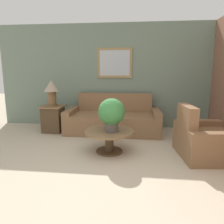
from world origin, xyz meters
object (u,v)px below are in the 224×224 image
couch_main (113,120)px  coffee_table (109,136)px  side_table (53,118)px  table_lamp (52,89)px  potted_plant_on_table (112,113)px  armchair (204,140)px

couch_main → coffee_table: size_ratio=2.49×
side_table → table_lamp: bearing=0.0°
coffee_table → potted_plant_on_table: bearing=-50.1°
coffee_table → potted_plant_on_table: potted_plant_on_table is taller
coffee_table → potted_plant_on_table: size_ratio=1.50×
side_table → potted_plant_on_table: size_ratio=1.07×
coffee_table → potted_plant_on_table: 0.45m
couch_main → side_table: couch_main is taller
couch_main → table_lamp: table_lamp is taller
armchair → side_table: size_ratio=1.73×
couch_main → table_lamp: bearing=-174.6°
armchair → table_lamp: bearing=62.8°
coffee_table → potted_plant_on_table: (0.05, -0.06, 0.44)m
armchair → potted_plant_on_table: (-1.58, -0.04, 0.45)m
side_table → table_lamp: table_lamp is taller
table_lamp → side_table: bearing=180.0°
table_lamp → couch_main: bearing=5.4°
potted_plant_on_table → table_lamp: bearing=141.7°
table_lamp → potted_plant_on_table: (1.56, -1.23, -0.28)m
potted_plant_on_table → couch_main: bearing=94.9°
armchair → coffee_table: size_ratio=1.23×
side_table → potted_plant_on_table: (1.56, -1.23, 0.42)m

